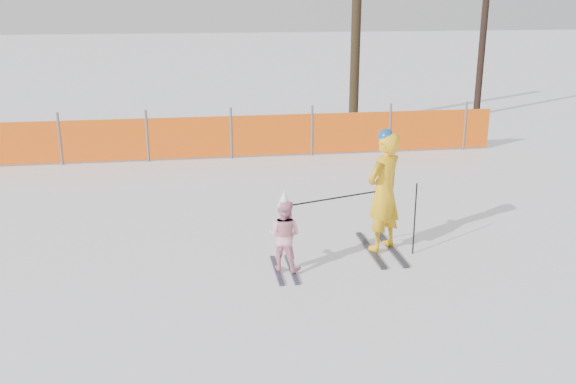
{
  "coord_description": "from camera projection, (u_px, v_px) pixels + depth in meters",
  "views": [
    {
      "loc": [
        -1.43,
        -8.63,
        3.86
      ],
      "look_at": [
        0.0,
        0.5,
        1.0
      ],
      "focal_mm": 40.0,
      "sensor_mm": 36.0,
      "label": 1
    }
  ],
  "objects": [
    {
      "name": "adult",
      "position": [
        384.0,
        191.0,
        9.8
      ],
      "size": [
        0.81,
        1.46,
        1.95
      ],
      "color": "black",
      "rests_on": "ground"
    },
    {
      "name": "child",
      "position": [
        284.0,
        235.0,
        9.18
      ],
      "size": [
        0.64,
        1.02,
        1.24
      ],
      "color": "black",
      "rests_on": "ground"
    },
    {
      "name": "ski_poles",
      "position": [
        371.0,
        207.0,
        9.59
      ],
      "size": [
        1.97,
        0.48,
        1.14
      ],
      "color": "black",
      "rests_on": "ground"
    },
    {
      "name": "safety_fence",
      "position": [
        202.0,
        137.0,
        15.47
      ],
      "size": [
        14.67,
        0.06,
        1.25
      ],
      "color": "#595960",
      "rests_on": "ground"
    },
    {
      "name": "ground",
      "position": [
        293.0,
        266.0,
        9.5
      ],
      "size": [
        120.0,
        120.0,
        0.0
      ],
      "primitive_type": "plane",
      "color": "white",
      "rests_on": "ground"
    },
    {
      "name": "tree_trunks",
      "position": [
        398.0,
        33.0,
        19.73
      ],
      "size": [
        4.69,
        1.0,
        5.74
      ],
      "color": "black",
      "rests_on": "ground"
    }
  ]
}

